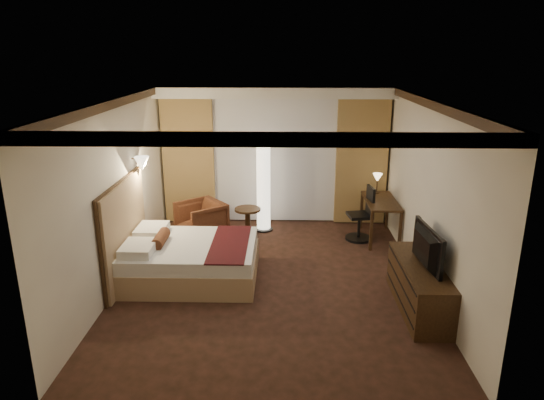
{
  "coord_description": "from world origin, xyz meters",
  "views": [
    {
      "loc": [
        0.17,
        -6.7,
        3.35
      ],
      "look_at": [
        0.0,
        0.4,
        1.15
      ],
      "focal_mm": 32.0,
      "sensor_mm": 36.0,
      "label": 1
    }
  ],
  "objects_px": {
    "side_table": "(248,222)",
    "desk": "(380,219)",
    "office_chair": "(360,213)",
    "dresser": "(419,287)",
    "floor_lamp": "(263,189)",
    "armchair": "(201,219)",
    "bed": "(192,260)",
    "television": "(421,245)"
  },
  "relations": [
    {
      "from": "television",
      "to": "desk",
      "type": "bearing_deg",
      "value": -3.83
    },
    {
      "from": "office_chair",
      "to": "dresser",
      "type": "bearing_deg",
      "value": -88.82
    },
    {
      "from": "armchair",
      "to": "floor_lamp",
      "type": "distance_m",
      "value": 1.31
    },
    {
      "from": "floor_lamp",
      "to": "desk",
      "type": "bearing_deg",
      "value": -10.63
    },
    {
      "from": "bed",
      "to": "office_chair",
      "type": "height_order",
      "value": "office_chair"
    },
    {
      "from": "floor_lamp",
      "to": "desk",
      "type": "xyz_separation_m",
      "value": [
        2.15,
        -0.4,
        -0.45
      ]
    },
    {
      "from": "armchair",
      "to": "office_chair",
      "type": "relative_size",
      "value": 0.77
    },
    {
      "from": "floor_lamp",
      "to": "office_chair",
      "type": "bearing_deg",
      "value": -14.38
    },
    {
      "from": "side_table",
      "to": "floor_lamp",
      "type": "distance_m",
      "value": 0.69
    },
    {
      "from": "bed",
      "to": "armchair",
      "type": "relative_size",
      "value": 2.5
    },
    {
      "from": "desk",
      "to": "bed",
      "type": "bearing_deg",
      "value": -151.76
    },
    {
      "from": "side_table",
      "to": "desk",
      "type": "xyz_separation_m",
      "value": [
        2.44,
        -0.1,
        0.11
      ]
    },
    {
      "from": "desk",
      "to": "office_chair",
      "type": "height_order",
      "value": "office_chair"
    },
    {
      "from": "office_chair",
      "to": "dresser",
      "type": "distance_m",
      "value": 2.54
    },
    {
      "from": "floor_lamp",
      "to": "office_chair",
      "type": "xyz_separation_m",
      "value": [
        1.77,
        -0.45,
        -0.32
      ]
    },
    {
      "from": "bed",
      "to": "side_table",
      "type": "xyz_separation_m",
      "value": [
        0.72,
        1.8,
        -0.02
      ]
    },
    {
      "from": "office_chair",
      "to": "side_table",
      "type": "bearing_deg",
      "value": 167.11
    },
    {
      "from": "bed",
      "to": "side_table",
      "type": "height_order",
      "value": "bed"
    },
    {
      "from": "floor_lamp",
      "to": "television",
      "type": "height_order",
      "value": "floor_lamp"
    },
    {
      "from": "armchair",
      "to": "dresser",
      "type": "xyz_separation_m",
      "value": [
        3.34,
        -2.46,
        -0.07
      ]
    },
    {
      "from": "side_table",
      "to": "office_chair",
      "type": "height_order",
      "value": "office_chair"
    },
    {
      "from": "side_table",
      "to": "floor_lamp",
      "type": "bearing_deg",
      "value": 46.54
    },
    {
      "from": "side_table",
      "to": "television",
      "type": "height_order",
      "value": "television"
    },
    {
      "from": "side_table",
      "to": "television",
      "type": "bearing_deg",
      "value": -47.13
    },
    {
      "from": "dresser",
      "to": "television",
      "type": "height_order",
      "value": "television"
    },
    {
      "from": "bed",
      "to": "dresser",
      "type": "distance_m",
      "value": 3.32
    },
    {
      "from": "side_table",
      "to": "floor_lamp",
      "type": "height_order",
      "value": "floor_lamp"
    },
    {
      "from": "armchair",
      "to": "office_chair",
      "type": "bearing_deg",
      "value": 52.72
    },
    {
      "from": "armchair",
      "to": "desk",
      "type": "bearing_deg",
      "value": 53.51
    },
    {
      "from": "side_table",
      "to": "office_chair",
      "type": "distance_m",
      "value": 2.08
    },
    {
      "from": "bed",
      "to": "dresser",
      "type": "height_order",
      "value": "dresser"
    },
    {
      "from": "bed",
      "to": "television",
      "type": "distance_m",
      "value": 3.35
    },
    {
      "from": "armchair",
      "to": "television",
      "type": "bearing_deg",
      "value": 15.38
    },
    {
      "from": "desk",
      "to": "office_chair",
      "type": "distance_m",
      "value": 0.41
    },
    {
      "from": "side_table",
      "to": "bed",
      "type": "bearing_deg",
      "value": -111.87
    },
    {
      "from": "armchair",
      "to": "television",
      "type": "xyz_separation_m",
      "value": [
        3.31,
        -2.46,
        0.53
      ]
    },
    {
      "from": "side_table",
      "to": "office_chair",
      "type": "relative_size",
      "value": 0.53
    },
    {
      "from": "side_table",
      "to": "desk",
      "type": "distance_m",
      "value": 2.44
    },
    {
      "from": "office_chair",
      "to": "television",
      "type": "xyz_separation_m",
      "value": [
        0.4,
        -2.5,
        0.42
      ]
    },
    {
      "from": "bed",
      "to": "floor_lamp",
      "type": "xyz_separation_m",
      "value": [
        1.01,
        2.1,
        0.54
      ]
    },
    {
      "from": "armchair",
      "to": "bed",
      "type": "bearing_deg",
      "value": -33.56
    },
    {
      "from": "bed",
      "to": "armchair",
      "type": "distance_m",
      "value": 1.62
    }
  ]
}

